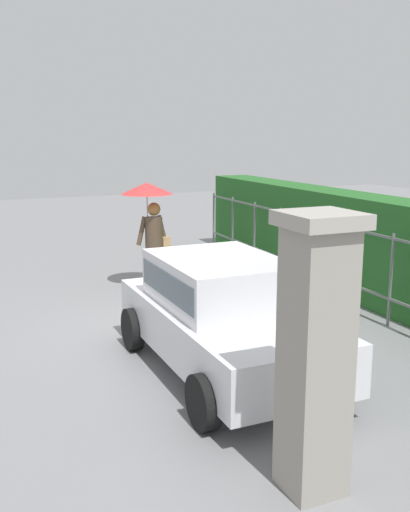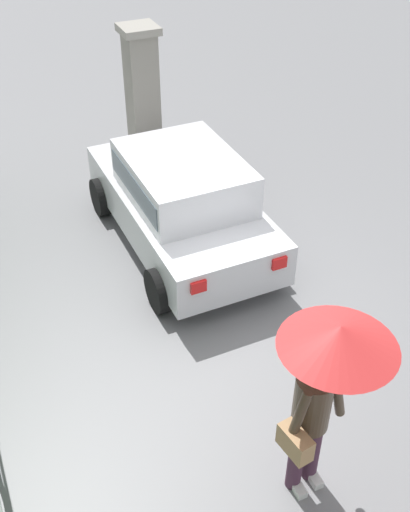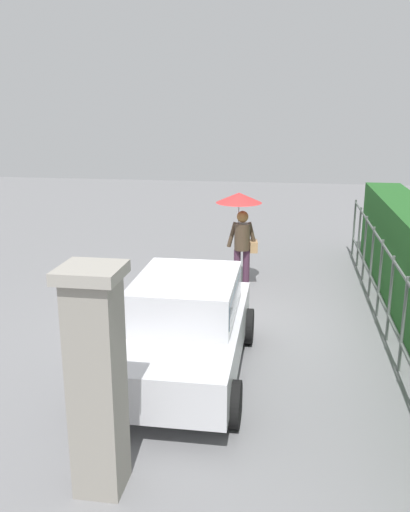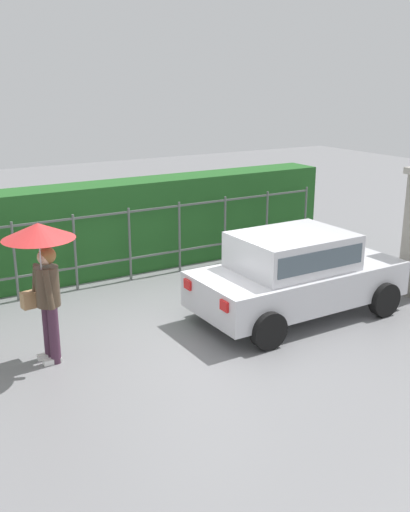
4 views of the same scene
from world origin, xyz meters
name	(u,v)px [view 3 (image 3 of 4)]	position (x,y,z in m)	size (l,w,h in m)	color
ground_plane	(210,328)	(0.00, 0.00, 0.00)	(40.00, 40.00, 0.00)	slate
car	(186,322)	(1.74, -0.10, 0.80)	(3.75, 1.89, 1.48)	silver
pedestrian	(241,217)	(-2.44, 0.31, 1.57)	(1.00, 1.00, 2.10)	#47283D
gate_pillar	(97,380)	(4.38, -0.48, 1.24)	(0.60, 0.60, 2.42)	gray
fence_section	(385,284)	(-0.51, 3.08, 0.82)	(10.29, 0.05, 1.50)	#59605B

